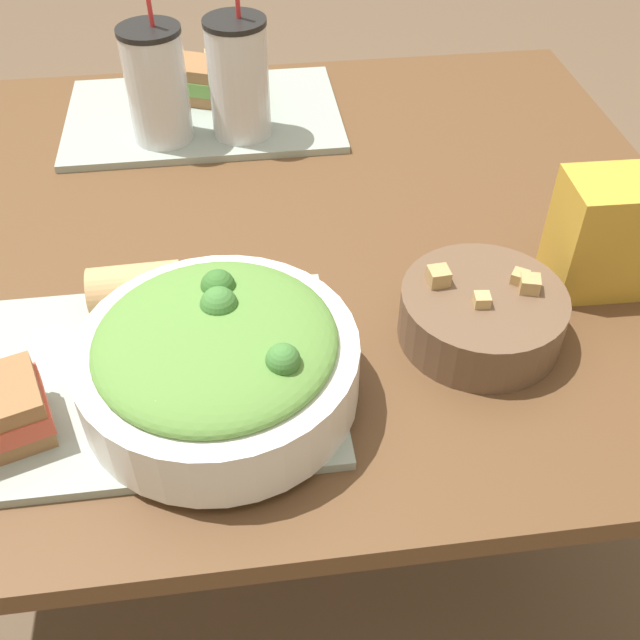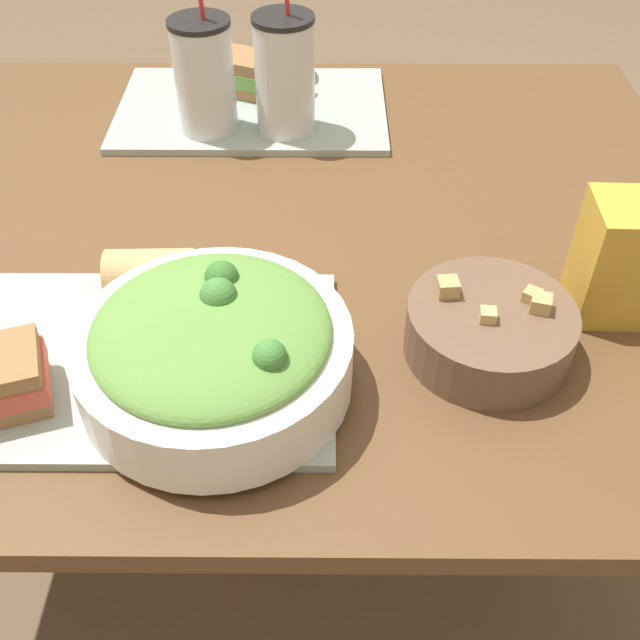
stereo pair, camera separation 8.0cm
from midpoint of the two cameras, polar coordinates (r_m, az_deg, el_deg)
The scene contains 12 objects.
ground_plane at distance 1.61m, azimuth -6.65°, elevation -14.86°, with size 12.00×12.00×0.00m, color brown.
dining_table at distance 1.12m, azimuth -9.29°, elevation 3.16°, with size 1.34×1.03×0.74m.
tray_near at distance 0.86m, azimuth -16.85°, elevation -4.50°, with size 0.46×0.29×0.01m.
tray_far at distance 1.34m, azimuth -10.62°, elevation 15.05°, with size 0.46×0.29×0.01m.
salad_bowl at distance 0.79m, azimuth -10.69°, elevation -3.06°, with size 0.29×0.29×0.12m.
soup_bowl at distance 0.87m, azimuth 9.67°, elevation 0.39°, with size 0.19×0.19×0.08m.
baguette_near at distance 0.92m, azimuth -16.17°, elevation 2.21°, with size 0.11×0.06×0.06m.
sandwich_far at distance 1.36m, azimuth -10.55°, elevation 17.42°, with size 0.18×0.14×0.06m.
baguette_far at distance 1.42m, azimuth -8.52°, elevation 18.66°, with size 0.09×0.06×0.06m.
drink_cup_dark at distance 1.23m, azimuth -14.21°, elevation 16.67°, with size 0.10×0.10×0.24m.
drink_cup_red at distance 1.22m, azimuth -8.16°, elevation 17.45°, with size 0.10×0.10×0.24m.
chip_bag at distance 0.96m, azimuth 19.04°, elevation 6.13°, with size 0.13×0.09×0.15m.
Camera 1 is at (0.03, -0.86, 1.36)m, focal length 42.00 mm.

